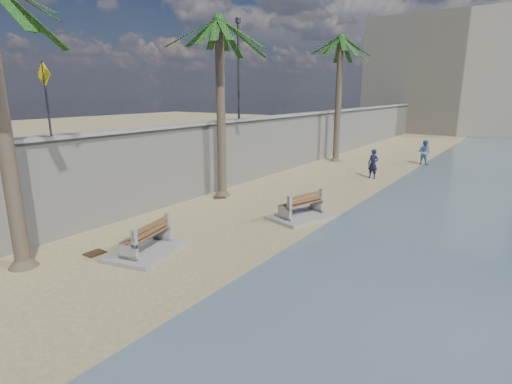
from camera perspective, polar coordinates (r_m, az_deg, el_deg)
The scene contains 15 objects.
ground_plane at distance 11.15m, azimuth -19.32°, elevation -13.68°, with size 140.00×140.00×0.00m, color tan.
seawall at distance 29.07m, azimuth 7.09°, elevation 7.50°, with size 0.45×70.00×3.50m, color gray.
wall_cap at distance 28.92m, azimuth 7.20°, elevation 11.04°, with size 0.80×70.00×0.12m, color gray.
end_building at distance 58.50m, azimuth 25.59°, elevation 14.71°, with size 18.00×12.00×14.00m, color #B7AA93.
bench_near at distance 13.35m, azimuth -15.40°, elevation -6.59°, with size 2.19×2.76×1.02m.
bench_far at distance 16.44m, azimuth 6.48°, elevation -2.18°, with size 2.36×2.90×1.05m.
palm_mid at distance 19.71m, azimuth -5.31°, elevation 22.89°, with size 5.00×5.00×9.10m.
palm_back at distance 30.41m, azimuth 12.08°, elevation 20.39°, with size 5.00×5.00×9.58m.
pedestrian_sign at distance 15.00m, azimuth -27.87°, elevation 12.94°, with size 0.78×0.07×2.40m.
streetlight at distance 22.11m, azimuth -2.53°, elevation 18.25°, with size 0.28×0.28×5.12m.
person_a at distance 24.77m, azimuth 16.39°, elevation 4.16°, with size 0.73×0.49×2.02m, color #15173A.
person_b at distance 30.90m, azimuth 22.91°, elevation 5.44°, with size 0.94×0.73×1.95m, color #4F6DA3.
debris_b at distance 13.97m, azimuth -22.04°, elevation -8.10°, with size 0.60×0.48×0.03m, color #382616.
debris_c at distance 19.65m, azimuth -5.23°, elevation -0.78°, with size 0.60×0.48×0.03m, color #382616.
debris_d at distance 14.99m, azimuth -15.66°, elevation -6.05°, with size 0.53×0.43×0.03m, color #382616.
Camera 1 is at (8.23, -5.57, 5.05)m, focal length 28.00 mm.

